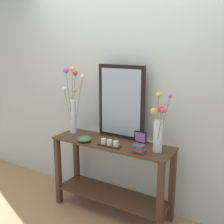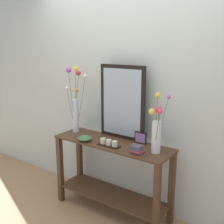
{
  "view_description": "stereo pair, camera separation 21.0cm",
  "coord_description": "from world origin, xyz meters",
  "views": [
    {
      "loc": [
        1.44,
        -2.4,
        1.85
      ],
      "look_at": [
        0.0,
        0.0,
        1.16
      ],
      "focal_mm": 44.71,
      "sensor_mm": 36.0,
      "label": 1
    },
    {
      "loc": [
        1.62,
        -2.29,
        1.85
      ],
      "look_at": [
        0.0,
        0.0,
        1.16
      ],
      "focal_mm": 44.71,
      "sensor_mm": 36.0,
      "label": 2
    }
  ],
  "objects": [
    {
      "name": "decorative_bowl",
      "position": [
        -0.26,
        -0.14,
        0.86
      ],
      "size": [
        0.15,
        0.15,
        0.05
      ],
      "color": "#38703D",
      "rests_on": "console_table"
    },
    {
      "name": "tall_vase_left",
      "position": [
        -0.57,
        0.06,
        1.16
      ],
      "size": [
        0.19,
        0.29,
        0.77
      ],
      "color": "silver",
      "rests_on": "console_table"
    },
    {
      "name": "picture_frame_small",
      "position": [
        0.27,
        0.14,
        0.89
      ],
      "size": [
        0.14,
        0.01,
        0.12
      ],
      "color": "black",
      "rests_on": "console_table"
    },
    {
      "name": "mirror_leaning",
      "position": [
        0.01,
        0.18,
        1.23
      ],
      "size": [
        0.55,
        0.03,
        0.81
      ],
      "color": "black",
      "rests_on": "console_table"
    },
    {
      "name": "ground_plane",
      "position": [
        0.0,
        0.0,
        -0.01
      ],
      "size": [
        7.0,
        6.0,
        0.02
      ],
      "primitive_type": "cube",
      "color": "#A87F56"
    },
    {
      "name": "candle_tray",
      "position": [
        0.04,
        -0.11,
        0.85
      ],
      "size": [
        0.24,
        0.09,
        0.07
      ],
      "color": "black",
      "rests_on": "console_table"
    },
    {
      "name": "console_table",
      "position": [
        0.0,
        0.0,
        0.5
      ],
      "size": [
        1.33,
        0.42,
        0.83
      ],
      "color": "#472D1C",
      "rests_on": "ground"
    },
    {
      "name": "vase_right",
      "position": [
        0.51,
        0.0,
        1.05
      ],
      "size": [
        0.18,
        0.23,
        0.57
      ],
      "color": "silver",
      "rests_on": "console_table"
    },
    {
      "name": "wall_back",
      "position": [
        0.0,
        0.33,
        1.35
      ],
      "size": [
        6.4,
        0.08,
        2.7
      ],
      "primitive_type": "cube",
      "color": "beige",
      "rests_on": "ground"
    },
    {
      "name": "book_stack",
      "position": [
        0.37,
        -0.12,
        0.87
      ],
      "size": [
        0.12,
        0.1,
        0.08
      ],
      "color": "#424247",
      "rests_on": "console_table"
    }
  ]
}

